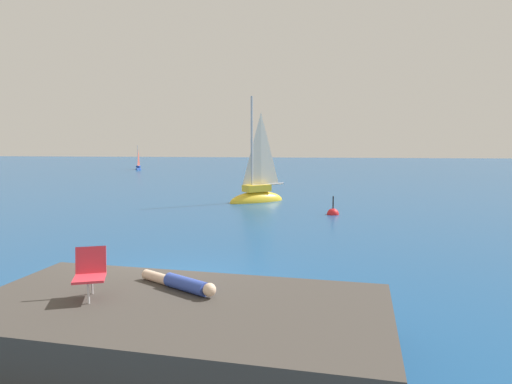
% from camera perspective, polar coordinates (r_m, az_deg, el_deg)
% --- Properties ---
extents(ground_plane, '(160.00, 160.00, 0.00)m').
position_cam_1_polar(ground_plane, '(11.34, -10.44, -11.19)').
color(ground_plane, navy).
extents(shore_ledge, '(6.95, 4.08, 0.88)m').
position_cam_1_polar(shore_ledge, '(7.67, -9.79, -16.50)').
color(shore_ledge, '#423D38').
rests_on(shore_ledge, ground).
extents(boulder_seaward, '(1.95, 2.09, 1.22)m').
position_cam_1_polar(boulder_seaward, '(9.01, 5.87, -15.88)').
color(boulder_seaward, '#3E423B').
rests_on(boulder_seaward, ground).
extents(boulder_inland, '(1.72, 1.83, 0.89)m').
position_cam_1_polar(boulder_inland, '(9.88, -14.46, -13.99)').
color(boulder_inland, '#413735').
rests_on(boulder_inland, ground).
extents(sailboat_near, '(3.34, 2.95, 6.36)m').
position_cam_1_polar(sailboat_near, '(25.49, 0.12, -0.44)').
color(sailboat_near, yellow).
rests_on(sailboat_near, ground).
extents(sailboat_far, '(0.76, 1.69, 3.08)m').
position_cam_1_polar(sailboat_far, '(54.96, -14.45, 2.90)').
color(sailboat_far, '#193D99').
rests_on(sailboat_far, ground).
extents(person_sunbather, '(1.56, 1.06, 0.25)m').
position_cam_1_polar(person_sunbather, '(8.07, -9.33, -11.14)').
color(person_sunbather, '#334CB2').
rests_on(person_sunbather, shore_ledge).
extents(beach_chair, '(0.66, 0.72, 0.80)m').
position_cam_1_polar(beach_chair, '(7.99, -19.97, -9.17)').
color(beach_chair, '#E03342').
rests_on(beach_chair, shore_ledge).
extents(marker_buoy, '(0.56, 0.56, 1.13)m').
position_cam_1_polar(marker_buoy, '(21.45, 9.57, -2.76)').
color(marker_buoy, red).
rests_on(marker_buoy, ground).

